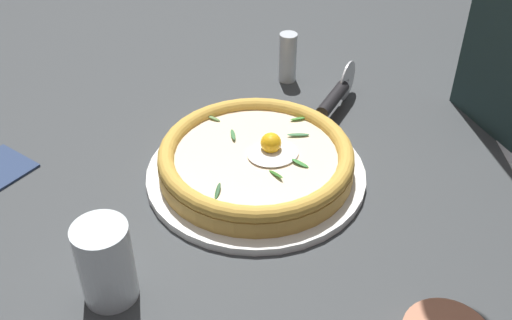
% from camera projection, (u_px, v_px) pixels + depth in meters
% --- Properties ---
extents(ground_plane, '(2.40, 2.40, 0.03)m').
position_uv_depth(ground_plane, '(241.00, 193.00, 0.91)').
color(ground_plane, '#393C3E').
rests_on(ground_plane, ground).
extents(pizza_plate, '(0.32, 0.32, 0.01)m').
position_uv_depth(pizza_plate, '(256.00, 174.00, 0.91)').
color(pizza_plate, white).
rests_on(pizza_plate, ground).
extents(pizza, '(0.29, 0.29, 0.06)m').
position_uv_depth(pizza, '(256.00, 159.00, 0.89)').
color(pizza, gold).
rests_on(pizza, pizza_plate).
extents(pizza_cutter, '(0.12, 0.11, 0.07)m').
position_uv_depth(pizza_cutter, '(337.00, 94.00, 1.03)').
color(pizza_cutter, silver).
rests_on(pizza_cutter, ground).
extents(drinking_glass, '(0.07, 0.07, 0.11)m').
position_uv_depth(drinking_glass, '(107.00, 267.00, 0.71)').
color(drinking_glass, silver).
rests_on(drinking_glass, ground).
extents(pepper_shaker, '(0.03, 0.03, 0.09)m').
position_uv_depth(pepper_shaker, '(288.00, 57.00, 1.11)').
color(pepper_shaker, silver).
rests_on(pepper_shaker, ground).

